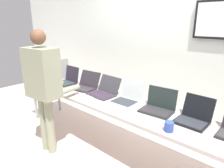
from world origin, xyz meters
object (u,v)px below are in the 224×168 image
at_px(workbench, 112,102).
at_px(laptop_station_2, 104,91).
at_px(laptop_station_3, 128,97).
at_px(equipment_box, 54,68).
at_px(person, 43,82).
at_px(laptop_station_0, 68,79).
at_px(laptop_station_4, 158,106).
at_px(coffee_mug, 169,126).
at_px(laptop_station_5, 194,116).
at_px(laptop_station_1, 85,85).

height_order(workbench, laptop_station_2, laptop_station_2).
bearing_deg(laptop_station_3, workbench, -157.69).
xyz_separation_m(equipment_box, person, (0.88, -0.72, 0.08)).
xyz_separation_m(laptop_station_0, laptop_station_2, (0.84, 0.00, -0.01)).
bearing_deg(laptop_station_4, coffee_mug, -47.64).
bearing_deg(laptop_station_5, equipment_box, 179.94).
relative_size(equipment_box, laptop_station_2, 0.99).
height_order(workbench, laptop_station_3, laptop_station_3).
bearing_deg(laptop_station_1, person, -89.23).
relative_size(workbench, laptop_station_5, 10.27).
distance_m(workbench, laptop_station_0, 1.05).
distance_m(laptop_station_5, coffee_mug, 0.36).
bearing_deg(laptop_station_3, laptop_station_4, 0.65).
height_order(laptop_station_1, laptop_station_4, laptop_station_4).
distance_m(laptop_station_3, laptop_station_4, 0.44).
height_order(workbench, person, person).
xyz_separation_m(person, coffee_mug, (1.56, 0.37, -0.21)).
height_order(equipment_box, laptop_station_0, equipment_box).
height_order(laptop_station_2, laptop_station_3, laptop_station_3).
bearing_deg(laptop_station_0, laptop_station_5, 0.97).
relative_size(laptop_station_3, laptop_station_5, 1.05).
bearing_deg(laptop_station_2, equipment_box, 178.46).
bearing_deg(laptop_station_2, laptop_station_4, 1.66).
bearing_deg(laptop_station_4, laptop_station_1, -179.44).
height_order(laptop_station_0, person, person).
relative_size(laptop_station_0, laptop_station_5, 0.99).
relative_size(laptop_station_3, coffee_mug, 3.76).
distance_m(laptop_station_0, laptop_station_5, 2.09).
distance_m(workbench, person, 0.92).
height_order(laptop_station_1, laptop_station_5, laptop_station_5).
xyz_separation_m(laptop_station_5, person, (-1.66, -0.72, 0.20)).
relative_size(laptop_station_2, laptop_station_5, 1.17).
bearing_deg(coffee_mug, laptop_station_0, 171.17).
relative_size(workbench, equipment_box, 8.84).
bearing_deg(person, laptop_station_1, 90.77).
distance_m(workbench, laptop_station_4, 0.65).
height_order(equipment_box, laptop_station_2, equipment_box).
relative_size(workbench, laptop_station_3, 9.83).
distance_m(equipment_box, laptop_station_0, 0.46).
bearing_deg(laptop_station_1, laptop_station_0, -177.92).
xyz_separation_m(laptop_station_2, coffee_mug, (1.15, -0.31, -0.01)).
xyz_separation_m(laptop_station_0, laptop_station_1, (0.42, 0.02, -0.01)).
distance_m(workbench, laptop_station_2, 0.24).
bearing_deg(laptop_station_1, laptop_station_2, -1.68).
distance_m(equipment_box, coffee_mug, 2.47).
xyz_separation_m(workbench, laptop_station_4, (0.64, 0.09, 0.10)).
distance_m(workbench, laptop_station_5, 1.06).
bearing_deg(person, workbench, 45.52).
height_order(laptop_station_2, laptop_station_4, laptop_station_4).
bearing_deg(person, laptop_station_5, 23.37).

